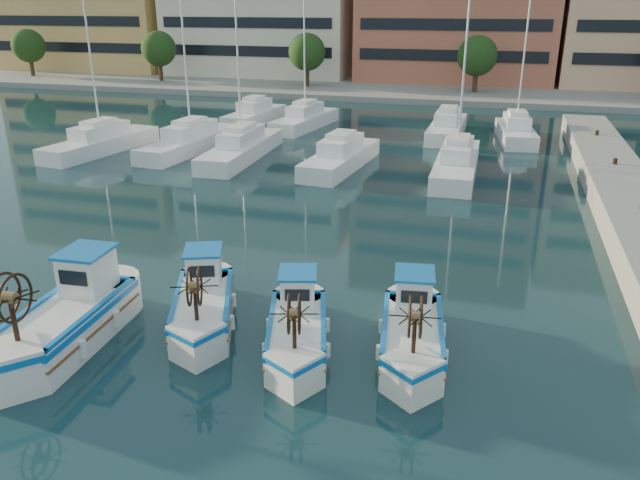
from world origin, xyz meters
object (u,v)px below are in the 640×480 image
Objects in this scene: fishing_boat_c at (297,326)px; fishing_boat_d at (412,330)px; fishing_boat_b at (203,302)px; fishing_boat_a at (69,316)px.

fishing_boat_d is at bearing -4.19° from fishing_boat_c.
fishing_boat_d is at bearing -20.96° from fishing_boat_b.
fishing_boat_a is 1.16× the size of fishing_boat_b.
fishing_boat_b is at bearing 172.43° from fishing_boat_d.
fishing_boat_a reaches higher than fishing_boat_d.
fishing_boat_b is 1.02× the size of fishing_boat_d.
fishing_boat_a is 9.85m from fishing_boat_d.
fishing_boat_d is (6.41, 0.06, -0.01)m from fishing_boat_b.
fishing_boat_b reaches higher than fishing_boat_d.
fishing_boat_b is 3.29m from fishing_boat_c.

